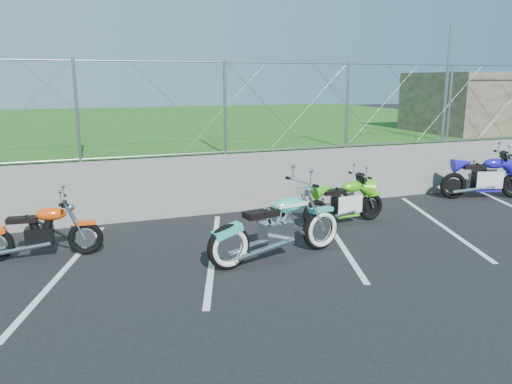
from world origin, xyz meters
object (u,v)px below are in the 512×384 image
object	(u,v)px
cruiser_turquoise	(279,229)
naked_orange	(42,234)
sportbike_green	(345,203)
sportbike_blue	(486,179)

from	to	relation	value
cruiser_turquoise	naked_orange	xyz separation A→B (m)	(-3.63, 1.39, -0.09)
naked_orange	sportbike_green	distance (m)	5.71
sportbike_green	sportbike_blue	world-z (taller)	sportbike_blue
cruiser_turquoise	sportbike_green	xyz separation A→B (m)	(2.07, 1.42, -0.08)
cruiser_turquoise	sportbike_green	bearing A→B (deg)	23.22
sportbike_green	sportbike_blue	xyz separation A→B (m)	(4.41, 0.75, 0.06)
naked_orange	cruiser_turquoise	bearing A→B (deg)	-14.69
cruiser_turquoise	naked_orange	bearing A→B (deg)	147.96
naked_orange	sportbike_blue	bearing A→B (deg)	10.63
cruiser_turquoise	sportbike_blue	bearing A→B (deg)	7.37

